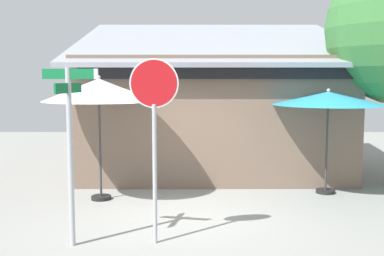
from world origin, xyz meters
The scene contains 6 objects.
ground_plane centered at (0.00, 0.00, -0.05)m, with size 28.00×28.00×0.10m, color gray.
cafe_building centered at (0.79, 4.87, 1.71)m, with size 7.61×6.01×4.53m.
street_sign_post centered at (-1.72, -1.68, 1.77)m, with size 0.92×0.86×2.86m.
stop_sign centered at (-0.39, -1.56, 2.11)m, with size 0.79×0.07×3.01m.
patio_umbrella_ivory_left centered at (-1.81, 1.20, 2.42)m, with size 2.45×2.45×2.75m.
patio_umbrella_teal_center centered at (3.35, 1.78, 2.21)m, with size 2.56×2.56×2.45m.
Camera 1 is at (0.21, -9.06, 2.72)m, focal length 44.12 mm.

